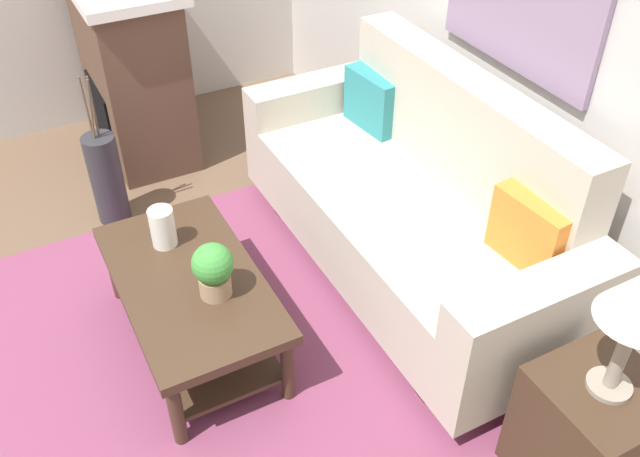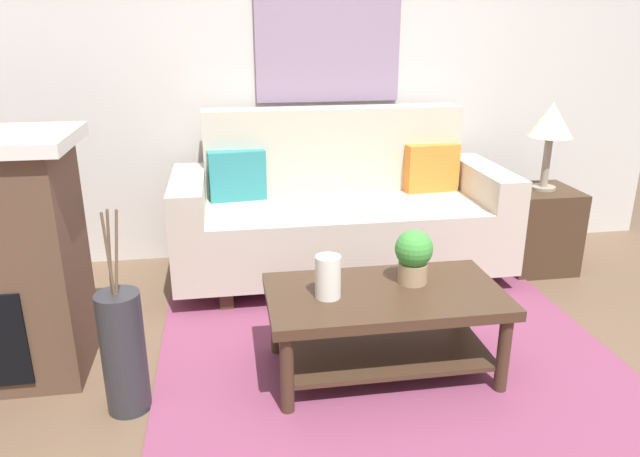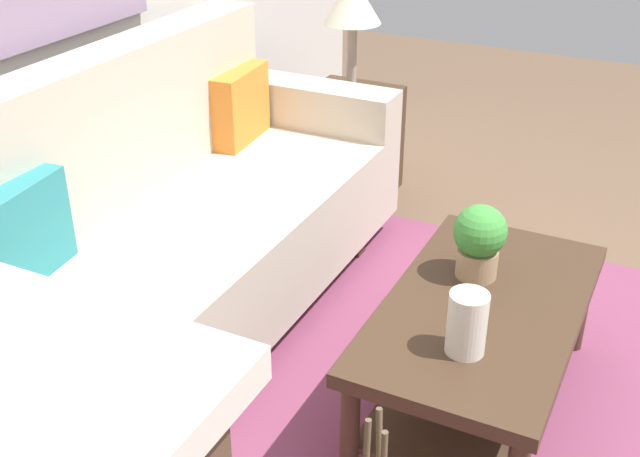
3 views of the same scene
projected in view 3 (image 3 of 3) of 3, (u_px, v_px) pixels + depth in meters
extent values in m
plane|color=brown|center=(597.00, 432.00, 2.66)|extent=(8.94, 8.94, 0.00)
cube|color=#843D5B|center=(453.00, 387.00, 2.85)|extent=(2.29, 2.15, 0.01)
cube|color=beige|center=(198.00, 252.00, 3.07)|extent=(1.71, 0.84, 0.40)
cube|color=beige|center=(117.00, 122.00, 2.97)|extent=(1.71, 0.20, 0.56)
cube|color=beige|center=(7.00, 372.00, 2.27)|extent=(0.20, 0.84, 0.60)
cube|color=beige|center=(310.00, 144.00, 3.78)|extent=(0.20, 0.84, 0.60)
cube|color=#422D1E|center=(73.00, 425.00, 2.60)|extent=(0.08, 0.74, 0.12)
cube|color=#422D1E|center=(291.00, 228.00, 3.79)|extent=(0.08, 0.74, 0.12)
cube|color=teal|center=(20.00, 233.00, 2.46)|extent=(0.37, 0.16, 0.32)
cube|color=orange|center=(240.00, 105.00, 3.49)|extent=(0.37, 0.15, 0.32)
cube|color=#422D1E|center=(484.00, 310.00, 2.58)|extent=(1.10, 0.60, 0.05)
cube|color=#422D1E|center=(475.00, 379.00, 2.71)|extent=(0.98, 0.50, 0.02)
cylinder|color=#422D1E|center=(580.00, 308.00, 2.97)|extent=(0.06, 0.06, 0.38)
cylinder|color=#422D1E|center=(350.00, 430.00, 2.39)|extent=(0.06, 0.06, 0.38)
cylinder|color=#422D1E|center=(452.00, 276.00, 3.17)|extent=(0.06, 0.06, 0.38)
cylinder|color=white|center=(467.00, 323.00, 2.30)|extent=(0.12, 0.12, 0.20)
cylinder|color=tan|center=(477.00, 263.00, 2.69)|extent=(0.14, 0.14, 0.10)
sphere|color=green|center=(480.00, 231.00, 2.64)|extent=(0.18, 0.18, 0.18)
cube|color=#422D1E|center=(350.00, 144.00, 4.15)|extent=(0.44, 0.44, 0.56)
cylinder|color=gray|center=(351.00, 90.00, 4.01)|extent=(0.16, 0.16, 0.02)
cylinder|color=gray|center=(352.00, 58.00, 3.94)|extent=(0.05, 0.05, 0.35)
cone|color=beige|center=(353.00, 0.00, 3.80)|extent=(0.28, 0.28, 0.22)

